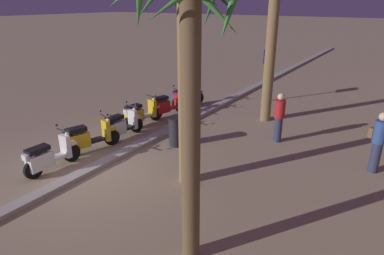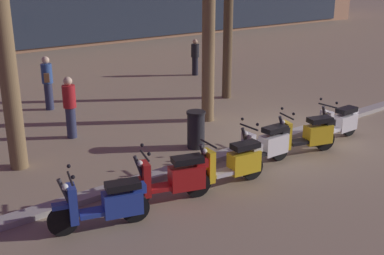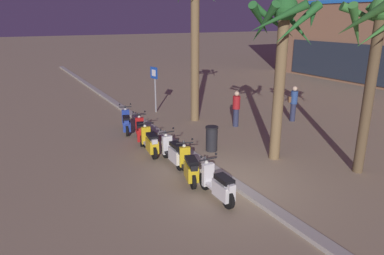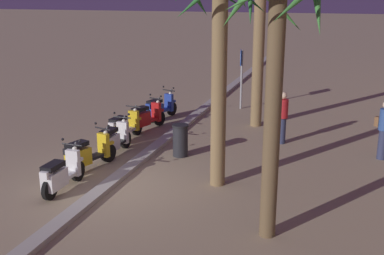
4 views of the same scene
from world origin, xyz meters
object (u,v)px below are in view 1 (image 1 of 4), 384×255
Objects in this scene: scooter_yellow_tail_end at (87,138)px; palm_tree_near_sign at (184,15)px; scooter_red_mid_centre at (166,105)px; pedestrian_window_shopping at (279,117)px; palm_tree_mid_walkway at (190,21)px; scooter_blue_mid_front at (186,97)px; pedestrian_by_palm_tree at (378,141)px; scooter_white_lead_nearest at (48,156)px; crossing_sign at (264,70)px; scooter_yellow_second_in_line at (140,114)px; litter_bin at (176,131)px; scooter_white_gap_after_mid at (121,126)px.

scooter_yellow_tail_end is 5.10m from palm_tree_near_sign.
pedestrian_window_shopping reaches higher than scooter_red_mid_centre.
palm_tree_near_sign is at bearing 92.81° from scooter_yellow_tail_end.
palm_tree_near_sign is at bearing -15.90° from pedestrian_window_shopping.
scooter_red_mid_centre is 8.83m from palm_tree_mid_walkway.
pedestrian_window_shopping is at bearing 72.09° from scooter_blue_mid_front.
pedestrian_window_shopping is 3.00m from pedestrian_by_palm_tree.
crossing_sign is at bearing 166.70° from scooter_white_lead_nearest.
scooter_yellow_second_in_line is at bearing -131.24° from palm_tree_mid_walkway.
palm_tree_mid_walkway is at bearing -23.57° from pedestrian_by_palm_tree.
scooter_blue_mid_front is 1.82× the size of litter_bin.
scooter_blue_mid_front is 3.80m from crossing_sign.
palm_tree_near_sign reaches higher than pedestrian_window_shopping.
scooter_white_lead_nearest is 7.10m from pedestrian_window_shopping.
scooter_yellow_second_in_line is at bearing -25.04° from crossing_sign.
pedestrian_by_palm_tree is at bearing 78.38° from pedestrian_window_shopping.
pedestrian_by_palm_tree is (4.78, 5.17, -0.59)m from crossing_sign.
scooter_white_gap_after_mid is 5.14m from palm_tree_near_sign.
scooter_red_mid_centre is 0.94× the size of scooter_yellow_second_in_line.
scooter_white_lead_nearest is (4.09, 0.31, -0.01)m from scooter_yellow_second_in_line.
scooter_yellow_tail_end is at bearing -174.86° from scooter_white_lead_nearest.
scooter_blue_mid_front is at bearing -178.10° from scooter_white_lead_nearest.
litter_bin is (3.66, 2.09, 0.04)m from scooter_blue_mid_front.
palm_tree_mid_walkway is at bearing 15.15° from crossing_sign.
scooter_white_lead_nearest is at bearing 5.14° from scooter_yellow_tail_end.
pedestrian_window_shopping is at bearing 89.68° from scooter_red_mid_centre.
pedestrian_by_palm_tree is at bearing 105.60° from scooter_white_gap_after_mid.
palm_tree_mid_walkway is (7.62, 5.29, 3.70)m from scooter_blue_mid_front.
pedestrian_by_palm_tree is (2.14, 7.68, 0.47)m from scooter_blue_mid_front.
pedestrian_by_palm_tree is at bearing 128.82° from palm_tree_near_sign.
litter_bin is at bearing -3.78° from crossing_sign.
scooter_blue_mid_front is 7.48m from palm_tree_near_sign.
scooter_white_gap_after_mid is 1.35m from scooter_yellow_tail_end.
litter_bin is at bearing -74.72° from pedestrian_by_palm_tree.
litter_bin is at bearing 133.61° from scooter_yellow_tail_end.
scooter_yellow_tail_end is (4.05, 0.02, -0.00)m from scooter_red_mid_centre.
scooter_white_lead_nearest is 1.01× the size of pedestrian_by_palm_tree.
scooter_white_gap_after_mid reaches higher than litter_bin.
scooter_yellow_second_in_line is 0.99× the size of scooter_yellow_tail_end.
scooter_white_gap_after_mid is 0.95× the size of scooter_yellow_tail_end.
scooter_white_gap_after_mid is 0.99× the size of scooter_white_lead_nearest.
scooter_blue_mid_front is 5.56m from scooter_yellow_tail_end.
pedestrian_window_shopping is 0.97× the size of pedestrian_by_palm_tree.
scooter_red_mid_centre is at bearing -139.56° from palm_tree_mid_walkway.
scooter_red_mid_centre is (1.51, 0.08, 0.02)m from scooter_blue_mid_front.
scooter_yellow_tail_end is (1.34, -0.13, 0.00)m from scooter_white_gap_after_mid.
scooter_yellow_second_in_line is 4.10m from scooter_white_lead_nearest.
litter_bin is at bearing 150.81° from scooter_white_lead_nearest.
scooter_white_gap_after_mid is at bearing -18.38° from crossing_sign.
crossing_sign reaches higher than scooter_yellow_second_in_line.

